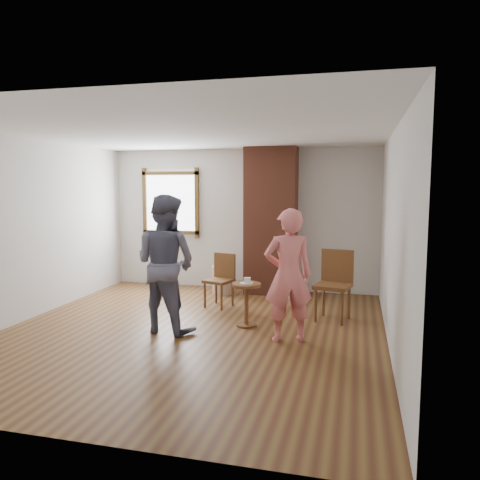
# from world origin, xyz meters

# --- Properties ---
(ground) EXTENTS (5.50, 5.50, 0.00)m
(ground) POSITION_xyz_m (0.00, 0.00, 0.00)
(ground) COLOR brown
(ground) RESTS_ON ground
(room_shell) EXTENTS (5.04, 5.52, 2.62)m
(room_shell) POSITION_xyz_m (-0.06, 0.61, 1.81)
(room_shell) COLOR silver
(room_shell) RESTS_ON ground
(brick_chimney) EXTENTS (0.90, 0.50, 2.60)m
(brick_chimney) POSITION_xyz_m (0.60, 2.50, 1.30)
(brick_chimney) COLOR brown
(brick_chimney) RESTS_ON ground
(stoneware_crock) EXTENTS (0.48, 0.48, 0.50)m
(stoneware_crock) POSITION_xyz_m (-0.22, 2.24, 0.25)
(stoneware_crock) COLOR tan
(stoneware_crock) RESTS_ON ground
(dark_pot) EXTENTS (0.17, 0.17, 0.14)m
(dark_pot) POSITION_xyz_m (-1.21, 2.40, 0.07)
(dark_pot) COLOR black
(dark_pot) RESTS_ON ground
(dining_chair_left) EXTENTS (0.49, 0.49, 0.84)m
(dining_chair_left) POSITION_xyz_m (-0.00, 1.39, 0.47)
(dining_chair_left) COLOR brown
(dining_chair_left) RESTS_ON ground
(dining_chair_right) EXTENTS (0.56, 0.56, 1.01)m
(dining_chair_right) POSITION_xyz_m (1.80, 1.07, 0.56)
(dining_chair_right) COLOR brown
(dining_chair_right) RESTS_ON ground
(side_table) EXTENTS (0.40, 0.40, 0.60)m
(side_table) POSITION_xyz_m (0.64, 0.43, 0.40)
(side_table) COLOR brown
(side_table) RESTS_ON ground
(cake_plate) EXTENTS (0.18, 0.18, 0.01)m
(cake_plate) POSITION_xyz_m (0.64, 0.43, 0.60)
(cake_plate) COLOR white
(cake_plate) RESTS_ON side_table
(cake_slice) EXTENTS (0.08, 0.07, 0.06)m
(cake_slice) POSITION_xyz_m (0.65, 0.43, 0.64)
(cake_slice) COLOR white
(cake_slice) RESTS_ON cake_plate
(man) EXTENTS (1.02, 0.88, 1.82)m
(man) POSITION_xyz_m (-0.35, -0.03, 0.91)
(man) COLOR #131536
(man) RESTS_ON ground
(person_pink) EXTENTS (0.70, 0.58, 1.66)m
(person_pink) POSITION_xyz_m (1.29, -0.05, 0.83)
(person_pink) COLOR #F57B7A
(person_pink) RESTS_ON ground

